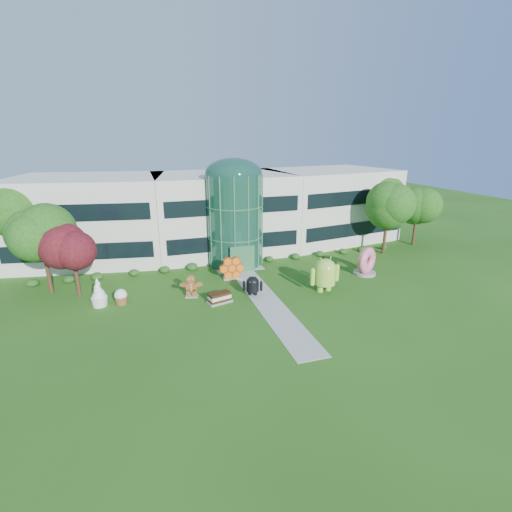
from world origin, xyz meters
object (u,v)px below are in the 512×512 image
object	(u,v)px
android_green	(325,272)
donut	(366,261)
gingerbread	(191,286)
android_black	(253,284)

from	to	relation	value
android_green	donut	world-z (taller)	android_green
donut	gingerbread	size ratio (longest dim) A/B	1.30
donut	gingerbread	world-z (taller)	donut
android_green	gingerbread	distance (m)	12.05
android_black	gingerbread	bearing A→B (deg)	-175.25
android_green	android_black	size ratio (longest dim) A/B	1.73
android_black	gingerbread	world-z (taller)	android_black
android_green	gingerbread	size ratio (longest dim) A/B	1.60
donut	android_green	bearing A→B (deg)	175.84
android_black	android_green	bearing A→B (deg)	10.33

